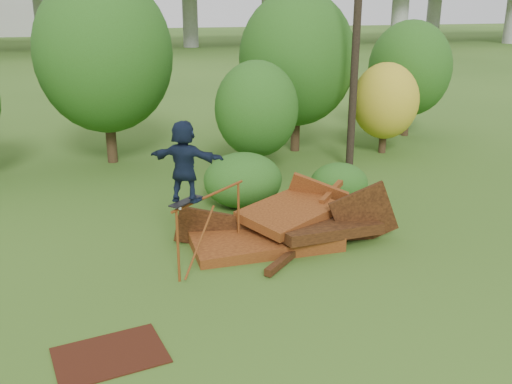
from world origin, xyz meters
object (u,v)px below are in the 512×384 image
object	(u,v)px
flat_plate	(110,355)
scrap_pile	(284,227)
utility_pole	(357,19)
skater	(184,161)

from	to	relation	value
flat_plate	scrap_pile	bearing A→B (deg)	40.69
utility_pole	flat_plate	bearing A→B (deg)	-133.35
scrap_pile	skater	world-z (taller)	skater
utility_pole	scrap_pile	bearing A→B (deg)	-128.40
scrap_pile	skater	distance (m)	3.84
skater	utility_pole	bearing A→B (deg)	-105.26
skater	utility_pole	world-z (taller)	utility_pole
utility_pole	skater	bearing A→B (deg)	-136.00
flat_plate	utility_pole	world-z (taller)	utility_pole
scrap_pile	flat_plate	distance (m)	6.11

